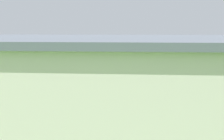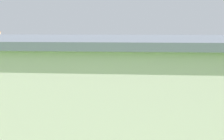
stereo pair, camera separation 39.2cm
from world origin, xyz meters
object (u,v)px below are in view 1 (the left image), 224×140
object	(u,v)px
biplane	(123,60)
person_walking_on_apron	(135,89)
person_by_parked_cars	(179,90)
hangar	(56,96)

from	to	relation	value
biplane	person_walking_on_apron	world-z (taller)	biplane
biplane	person_by_parked_cars	distance (m)	18.52
person_by_parked_cars	person_walking_on_apron	world-z (taller)	person_by_parked_cars
hangar	biplane	size ratio (longest dim) A/B	4.75
person_by_parked_cars	hangar	bearing A→B (deg)	63.16
hangar	person_by_parked_cars	distance (m)	21.49
biplane	hangar	bearing A→B (deg)	85.62
hangar	person_by_parked_cars	size ratio (longest dim) A/B	22.43
biplane	person_by_parked_cars	world-z (taller)	biplane
hangar	biplane	distance (m)	36.23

